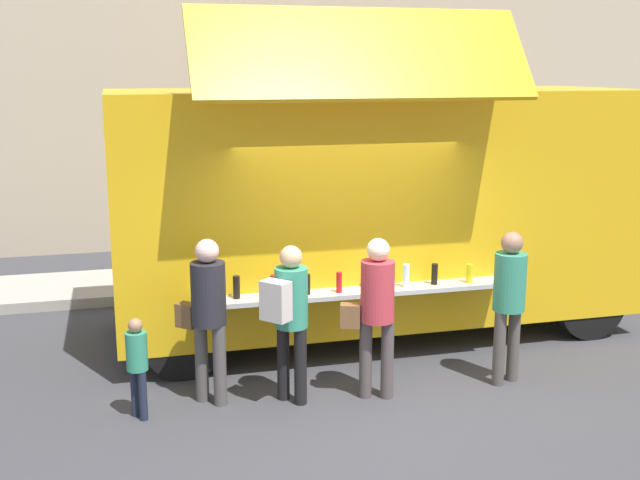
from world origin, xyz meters
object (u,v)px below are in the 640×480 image
child_near_queue (137,359)px  food_truck_main (374,202)px  trash_bin (579,240)px  customer_extra_browsing (509,294)px  customer_mid_with_backpack (289,309)px  customer_front_ordering (376,305)px  customer_rear_waiting (208,307)px

child_near_queue → food_truck_main: bearing=-0.3°
food_truck_main → trash_bin: 5.20m
trash_bin → customer_extra_browsing: size_ratio=0.52×
customer_extra_browsing → trash_bin: bearing=-59.7°
trash_bin → customer_mid_with_backpack: (-6.02, -4.27, 0.56)m
food_truck_main → customer_extra_browsing: (0.81, -2.03, -0.67)m
customer_mid_with_backpack → customer_extra_browsing: bearing=-43.3°
food_truck_main → customer_front_ordering: size_ratio=3.84×
customer_front_ordering → customer_mid_with_backpack: (-0.87, 0.09, 0.00)m
trash_bin → customer_rear_waiting: customer_rear_waiting is taller
food_truck_main → child_near_queue: size_ratio=6.37×
food_truck_main → trash_bin: (4.49, 2.32, -1.23)m
customer_mid_with_backpack → child_near_queue: bearing=137.8°
food_truck_main → customer_mid_with_backpack: (-1.53, -1.95, -0.67)m
trash_bin → customer_front_ordering: 6.78m
food_truck_main → customer_rear_waiting: size_ratio=3.79×
food_truck_main → child_near_queue: (-3.01, -1.92, -1.06)m
trash_bin → customer_mid_with_backpack: customer_mid_with_backpack is taller
trash_bin → customer_front_ordering: customer_front_ordering is taller
customer_mid_with_backpack → customer_extra_browsing: (2.34, -0.08, -0.00)m
customer_front_ordering → customer_extra_browsing: (1.48, 0.01, -0.00)m
customer_mid_with_backpack → customer_extra_browsing: size_ratio=0.98×
trash_bin → customer_extra_browsing: customer_extra_browsing is taller
customer_front_ordering → customer_mid_with_backpack: 0.87m
customer_mid_with_backpack → food_truck_main: bearing=10.6°
customer_mid_with_backpack → customer_rear_waiting: size_ratio=0.96×
customer_extra_browsing → customer_front_ordering: bearing=70.8°
customer_front_ordering → child_near_queue: (-2.34, 0.12, -0.39)m
customer_mid_with_backpack → customer_rear_waiting: 0.80m
customer_front_ordering → customer_extra_browsing: 1.48m
trash_bin → child_near_queue: child_near_queue is taller
customer_rear_waiting → customer_extra_browsing: bearing=-52.4°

